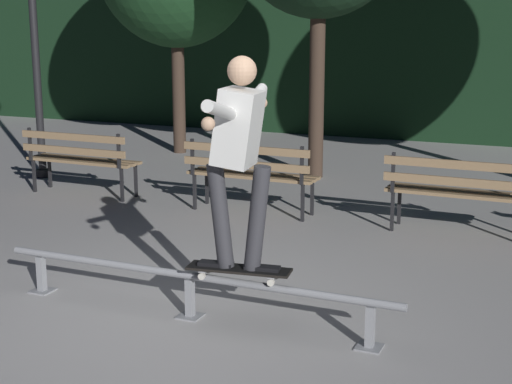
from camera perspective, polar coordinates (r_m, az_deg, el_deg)
The scene contains 9 objects.
ground_plane at distance 5.76m, azimuth -6.02°, elevation -10.14°, with size 90.00×90.00×0.00m, color #ADAAA8.
hedge_backdrop at distance 15.25m, azimuth 13.64°, elevation 9.20°, with size 24.00×1.20×2.78m, color black.
grind_rail at distance 5.83m, azimuth -5.07°, elevation -6.91°, with size 3.36×0.18×0.37m.
skateboard at distance 5.60m, azimuth -1.31°, elevation -5.93°, with size 0.80×0.31×0.09m.
skateboarder at distance 5.37m, azimuth -1.33°, elevation 3.57°, with size 0.63×1.40×1.56m.
park_bench_leftmost at distance 10.10m, azimuth -13.30°, elevation 2.71°, with size 1.60×0.43×0.88m.
park_bench_left_center at distance 8.87m, azimuth -0.49°, elevation 1.70°, with size 1.60×0.43×0.88m.
park_bench_right_center at distance 8.20m, azimuth 15.32°, elevation 0.34°, with size 1.60×0.43×0.88m.
lamp_post_left at distance 11.34m, azimuth -16.64°, elevation 13.47°, with size 0.32×0.32×3.90m.
Camera 1 is at (2.65, -4.60, 2.23)m, focal length 52.59 mm.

